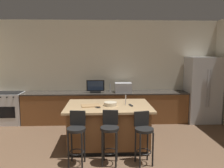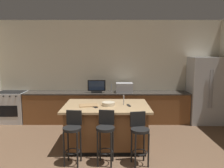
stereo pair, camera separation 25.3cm
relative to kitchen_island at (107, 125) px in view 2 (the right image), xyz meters
The scene contains 16 objects.
wall_back 2.35m from the kitchen_island, 89.21° to the left, with size 7.14×0.12×3.00m, color beige.
counter_back 1.73m from the kitchen_island, 91.14° to the left, with size 4.78×0.62×0.90m.
kitchen_island is the anchor object (origin of this frame).
refrigerator 3.32m from the kitchen_island, 30.73° to the left, with size 0.92×0.74×1.92m.
range_oven 3.32m from the kitchen_island, 148.61° to the left, with size 0.80×0.63×0.92m.
microwave 1.88m from the kitchen_island, 74.38° to the left, with size 0.48×0.36×0.28m, color #B7BABF.
tv_monitor 1.81m from the kitchen_island, 100.99° to the left, with size 0.51×0.16×0.37m.
sink_faucet_back 1.91m from the kitchen_island, 86.75° to the left, with size 0.02×0.02×0.24m, color #B2B2B7.
sink_faucet_island 0.68m from the kitchen_island, ahead, with size 0.02×0.02×0.22m, color #B2B2B7.
bar_stool_left 1.01m from the kitchen_island, 126.87° to the right, with size 0.34×0.35×0.99m.
bar_stool_center 0.81m from the kitchen_island, 89.69° to the right, with size 0.34×0.36×0.99m.
bar_stool_right 1.04m from the kitchen_island, 52.90° to the right, with size 0.34×0.36×0.97m.
fruit_bowl 0.49m from the kitchen_island, 50.12° to the right, with size 0.28×0.28×0.07m, color beige.
cell_phone 0.55m from the kitchen_island, 139.25° to the right, with size 0.07×0.15×0.01m, color black.
tv_remote 0.67m from the kitchen_island, ahead, with size 0.04×0.17×0.02m, color black.
cutting_board 0.60m from the kitchen_island, 169.72° to the right, with size 0.39×0.27×0.02m, color #A87F51.
Camera 2 is at (0.09, -2.59, 2.07)m, focal length 36.35 mm.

